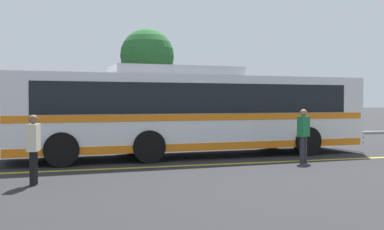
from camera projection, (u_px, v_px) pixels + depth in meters
The scene contains 8 objects.
ground_plane at pixel (157, 157), 15.00m from camera, with size 220.00×220.00×0.00m, color #262628.
lane_strip_0 at pixel (213, 164), 13.29m from camera, with size 0.20×32.19×0.01m, color gold.
curb_strip at pixel (151, 138), 22.33m from camera, with size 40.19×0.36×0.15m, color #99999E.
transit_bus at pixel (192, 111), 15.35m from camera, with size 12.61×3.24×3.03m.
parked_car_1 at pixel (4, 129), 19.12m from camera, with size 4.23×2.24×1.34m.
pedestrian_1 at pixel (303, 132), 13.72m from camera, with size 0.47×0.41×1.64m.
pedestrian_2 at pixel (33, 146), 9.99m from camera, with size 0.29×0.45×1.57m.
tree_1 at pixel (147, 56), 26.48m from camera, with size 3.18×3.18×6.17m.
Camera 1 is at (-3.11, -14.67, 1.86)m, focal length 42.00 mm.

